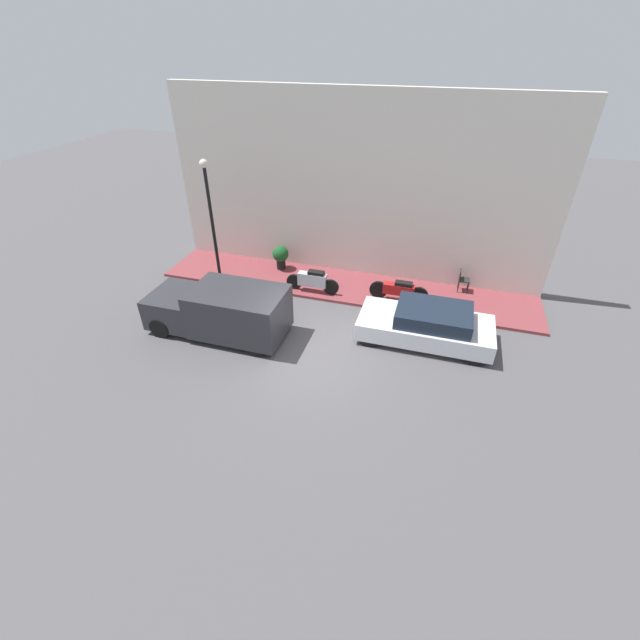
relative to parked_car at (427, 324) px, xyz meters
The scene contains 10 objects.
ground_plane 3.84m from the parked_car, 119.25° to the left, with size 60.00×60.00×0.00m, color #514F51.
sidewalk 4.22m from the parked_car, 52.39° to the left, with size 2.46×14.27×0.11m.
building_facade 5.85m from the parked_car, 40.12° to the left, with size 0.30×14.27×6.75m.
parked_car is the anchor object (origin of this frame).
delivery_van 6.55m from the parked_car, 102.87° to the left, with size 1.87×4.47×1.63m.
scooter_silver 4.63m from the parked_car, 68.04° to the left, with size 0.30×2.01×0.86m.
motorcycle_red 2.31m from the parked_car, 30.01° to the left, with size 0.30×2.09×0.77m.
streetlamp 8.63m from the parked_car, 78.14° to the left, with size 0.30×0.30×4.51m.
potted_plant 6.87m from the parked_car, 62.74° to the left, with size 0.65×0.65×0.98m.
cafe_chair 3.54m from the parked_car, 16.17° to the right, with size 0.40×0.40×0.83m.
Camera 1 is at (-9.62, -3.30, 8.13)m, focal length 24.00 mm.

